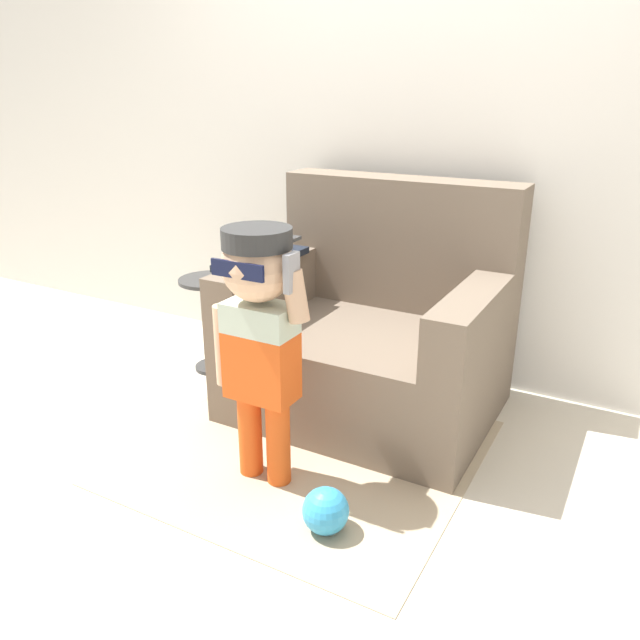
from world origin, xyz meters
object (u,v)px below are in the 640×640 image
Objects in this scene: toy_ball at (326,511)px; side_table at (211,315)px; armchair at (373,332)px; person_child at (259,319)px.

side_table is at bearing 143.23° from toy_ball.
armchair is at bearing 105.30° from toy_ball.
armchair reaches higher than person_child.
toy_ball is (1.13, -0.85, -0.22)m from side_table.
person_child reaches higher than side_table.
person_child is 1.95× the size of side_table.
person_child is (-0.11, -0.74, 0.29)m from armchair.
person_child is at bearing -41.28° from side_table.
armchair is 7.17× the size of toy_ball.
armchair is 2.29× the size of side_table.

